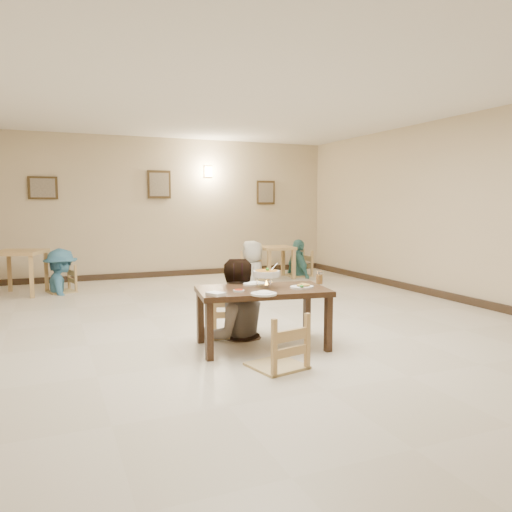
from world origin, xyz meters
name	(u,v)px	position (x,y,z in m)	size (l,w,h in m)	color
floor	(236,330)	(0.00, 0.00, 0.00)	(10.00, 10.00, 0.00)	beige
ceiling	(235,86)	(0.00, 0.00, 3.00)	(10.00, 10.00, 0.00)	white
wall_back	(155,208)	(0.00, 5.00, 1.50)	(10.00, 10.00, 0.00)	#CBB691
wall_right	(479,210)	(4.00, 0.00, 1.50)	(10.00, 10.00, 0.00)	#CBB691
baseboard_back	(156,274)	(0.00, 4.97, 0.06)	(8.00, 0.06, 0.12)	#302216
baseboard_right	(473,302)	(3.97, 0.00, 0.06)	(0.06, 10.00, 0.12)	#302216
picture_a	(43,188)	(-2.20, 4.96, 1.90)	(0.55, 0.04, 0.45)	#3B2A15
picture_b	(159,184)	(0.10, 4.96, 2.00)	(0.50, 0.04, 0.60)	#3B2A15
picture_c	(266,193)	(2.60, 4.96, 1.85)	(0.45, 0.04, 0.55)	#3B2A15
wall_sconce	(208,172)	(1.20, 4.96, 2.30)	(0.16, 0.05, 0.22)	#FFD88C
main_table	(262,296)	(0.01, -0.81, 0.58)	(1.51, 1.00, 0.66)	#3B2517
chair_far	(231,295)	(-0.13, -0.19, 0.49)	(0.46, 0.46, 0.98)	tan
chair_near	(277,316)	(-0.13, -1.50, 0.51)	(0.48, 0.48, 1.03)	tan
main_diner	(234,259)	(-0.12, -0.25, 0.94)	(0.91, 0.71, 1.88)	gray
curry_warmer	(266,274)	(0.08, -0.78, 0.82)	(0.33, 0.29, 0.26)	silver
rice_plate_far	(255,284)	(0.03, -0.56, 0.68)	(0.28, 0.28, 0.06)	white
rice_plate_near	(264,294)	(-0.13, -1.18, 0.67)	(0.27, 0.27, 0.06)	white
fried_plate	(302,286)	(0.42, -0.97, 0.68)	(0.27, 0.27, 0.06)	white
chili_dish	(239,291)	(-0.30, -0.91, 0.67)	(0.12, 0.12, 0.02)	white
napkin_cutlery	(216,294)	(-0.59, -1.02, 0.68)	(0.22, 0.28, 0.03)	white
drink_glass	(319,278)	(0.74, -0.80, 0.73)	(0.08, 0.08, 0.15)	white
bg_table_left	(19,258)	(-2.62, 3.78, 0.64)	(1.00, 1.00, 0.78)	tan
bg_table_right	(276,253)	(2.36, 3.84, 0.54)	(0.71, 0.71, 0.68)	tan
bg_chair_lr	(61,267)	(-1.96, 3.76, 0.46)	(0.44, 0.44, 0.93)	tan
bg_chair_rl	(252,254)	(1.79, 3.81, 0.54)	(0.51, 0.51, 1.08)	tan
bg_chair_rr	(298,252)	(2.93, 3.91, 0.53)	(0.50, 0.50, 1.07)	tan
bg_diner_b	(60,249)	(-1.96, 3.76, 0.79)	(1.02, 0.59, 1.58)	teal
bg_diner_c	(252,241)	(1.79, 3.81, 0.82)	(0.81, 0.52, 1.65)	silver
bg_diner_d	(298,239)	(2.93, 3.91, 0.81)	(0.95, 0.40, 1.62)	teal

